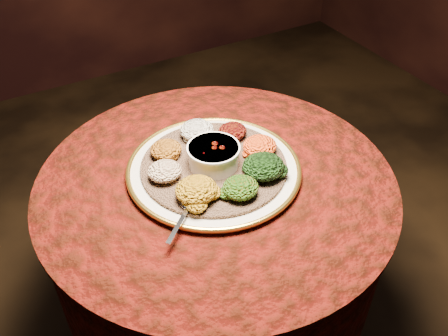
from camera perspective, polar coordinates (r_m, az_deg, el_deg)
table at (r=1.45m, az=-0.85°, el=-6.59°), size 0.96×0.96×0.73m
platter at (r=1.34m, az=-1.18°, el=-0.11°), size 0.56×0.56×0.02m
injera at (r=1.33m, az=-1.18°, el=0.25°), size 0.50×0.50×0.01m
stew_bowl at (r=1.31m, az=-1.21°, el=1.56°), size 0.14×0.14×0.06m
spoon at (r=1.20m, az=-4.04°, el=-4.40°), size 0.13×0.11×0.01m
portion_ayib at (r=1.42m, az=-3.14°, el=4.36°), size 0.10×0.09×0.05m
portion_kitfo at (r=1.42m, az=0.98°, el=4.23°), size 0.08×0.08×0.04m
portion_tikil at (r=1.36m, az=4.10°, el=2.53°), size 0.09×0.09×0.04m
portion_gomen at (r=1.28m, az=4.53°, el=0.18°), size 0.11×0.10×0.05m
portion_mixveg at (r=1.23m, az=1.89°, el=-2.26°), size 0.09×0.09×0.04m
portion_kik at (r=1.22m, az=-3.18°, el=-2.52°), size 0.11×0.10×0.05m
portion_timatim at (r=1.28m, az=-6.79°, el=-0.36°), size 0.09×0.08×0.04m
portion_shiro at (r=1.35m, az=-6.65°, el=2.12°), size 0.09×0.08×0.04m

